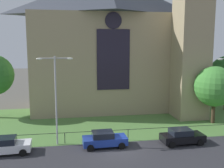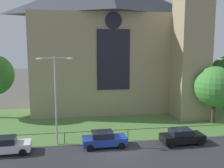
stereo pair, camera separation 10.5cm
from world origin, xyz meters
name	(u,v)px [view 1 (the left image)]	position (x,y,z in m)	size (l,w,h in m)	color
ground	(106,120)	(0.00, 10.00, 0.00)	(160.00, 160.00, 0.00)	#56544C
road_asphalt	(125,159)	(0.00, -2.00, 0.00)	(120.00, 8.00, 0.01)	#2D2D33
grass_verge	(108,125)	(0.00, 8.00, 0.00)	(120.00, 20.00, 0.01)	#517F3D
church_building	(112,41)	(2.08, 17.17, 10.27)	(23.20, 16.20, 26.00)	tan
iron_railing	(128,131)	(1.31, 2.50, 0.95)	(25.66, 0.07, 1.13)	black
tree_right_near	(215,86)	(13.07, 6.63, 4.62)	(4.95, 4.95, 7.11)	#423021
streetlamp_near	(56,90)	(-5.82, 2.40, 5.46)	(3.37, 0.26, 8.64)	#B2B2B7
parked_car_white	(6,146)	(-10.24, 0.87, 0.74)	(4.28, 2.19, 1.51)	silver
parked_car_blue	(104,139)	(-1.35, 1.07, 0.74)	(4.25, 2.12, 1.51)	#1E3899
parked_car_black	(182,136)	(6.32, 0.64, 0.74)	(4.27, 2.17, 1.51)	black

